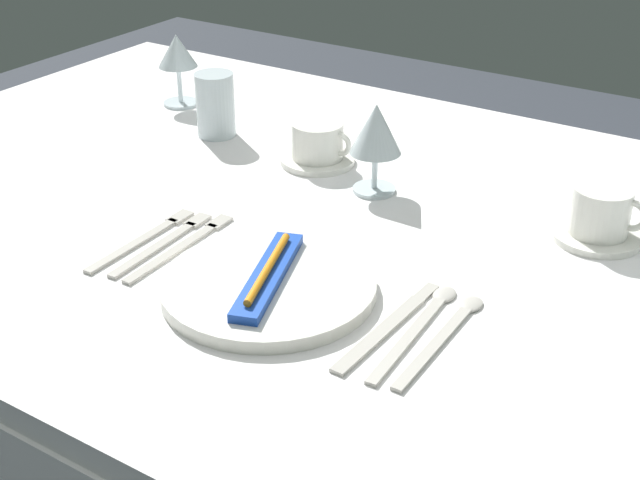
# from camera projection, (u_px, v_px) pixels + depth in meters

# --- Properties ---
(dining_table) EXTENTS (1.80, 1.11, 0.74)m
(dining_table) POSITION_uv_depth(u_px,v_px,m) (348.00, 269.00, 1.32)
(dining_table) COLOR white
(dining_table) RESTS_ON ground
(dinner_plate) EXTENTS (0.27, 0.27, 0.02)m
(dinner_plate) POSITION_uv_depth(u_px,v_px,m) (268.00, 286.00, 1.10)
(dinner_plate) COLOR white
(dinner_plate) RESTS_ON dining_table
(toothbrush_package) EXTENTS (0.10, 0.21, 0.02)m
(toothbrush_package) POSITION_uv_depth(u_px,v_px,m) (268.00, 274.00, 1.09)
(toothbrush_package) COLOR blue
(toothbrush_package) RESTS_ON dinner_plate
(fork_outer) EXTENTS (0.02, 0.22, 0.00)m
(fork_outer) POSITION_uv_depth(u_px,v_px,m) (185.00, 245.00, 1.21)
(fork_outer) COLOR beige
(fork_outer) RESTS_ON dining_table
(fork_inner) EXTENTS (0.03, 0.21, 0.00)m
(fork_inner) POSITION_uv_depth(u_px,v_px,m) (166.00, 241.00, 1.22)
(fork_inner) COLOR beige
(fork_inner) RESTS_ON dining_table
(fork_salad) EXTENTS (0.02, 0.21, 0.00)m
(fork_salad) POSITION_uv_depth(u_px,v_px,m) (146.00, 237.00, 1.23)
(fork_salad) COLOR beige
(fork_salad) RESTS_ON dining_table
(dinner_knife) EXTENTS (0.02, 0.22, 0.00)m
(dinner_knife) POSITION_uv_depth(u_px,v_px,m) (386.00, 328.00, 1.03)
(dinner_knife) COLOR beige
(dinner_knife) RESTS_ON dining_table
(spoon_soup) EXTENTS (0.03, 0.23, 0.01)m
(spoon_soup) POSITION_uv_depth(u_px,v_px,m) (423.00, 320.00, 1.04)
(spoon_soup) COLOR beige
(spoon_soup) RESTS_ON dining_table
(spoon_dessert) EXTENTS (0.03, 0.22, 0.01)m
(spoon_dessert) POSITION_uv_depth(u_px,v_px,m) (449.00, 329.00, 1.03)
(spoon_dessert) COLOR beige
(spoon_dessert) RESTS_ON dining_table
(saucer_left) EXTENTS (0.13, 0.13, 0.01)m
(saucer_left) POSITION_uv_depth(u_px,v_px,m) (596.00, 235.00, 1.23)
(saucer_left) COLOR white
(saucer_left) RESTS_ON dining_table
(coffee_cup_left) EXTENTS (0.11, 0.08, 0.07)m
(coffee_cup_left) POSITION_uv_depth(u_px,v_px,m) (602.00, 211.00, 1.21)
(coffee_cup_left) COLOR white
(coffee_cup_left) RESTS_ON saucer_left
(saucer_right) EXTENTS (0.13, 0.13, 0.01)m
(saucer_right) POSITION_uv_depth(u_px,v_px,m) (318.00, 160.00, 1.47)
(saucer_right) COLOR white
(saucer_right) RESTS_ON dining_table
(coffee_cup_right) EXTENTS (0.11, 0.09, 0.06)m
(coffee_cup_right) POSITION_uv_depth(u_px,v_px,m) (318.00, 140.00, 1.45)
(coffee_cup_right) COLOR white
(coffee_cup_right) RESTS_ON saucer_right
(wine_glass_centre) EXTENTS (0.08, 0.08, 0.14)m
(wine_glass_centre) POSITION_uv_depth(u_px,v_px,m) (376.00, 132.00, 1.32)
(wine_glass_centre) COLOR silver
(wine_glass_centre) RESTS_ON dining_table
(wine_glass_left) EXTENTS (0.07, 0.07, 0.14)m
(wine_glass_left) POSITION_uv_depth(u_px,v_px,m) (177.00, 55.00, 1.67)
(wine_glass_left) COLOR silver
(wine_glass_left) RESTS_ON dining_table
(drink_tumbler) EXTENTS (0.07, 0.07, 0.11)m
(drink_tumbler) POSITION_uv_depth(u_px,v_px,m) (216.00, 109.00, 1.55)
(drink_tumbler) COLOR silver
(drink_tumbler) RESTS_ON dining_table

